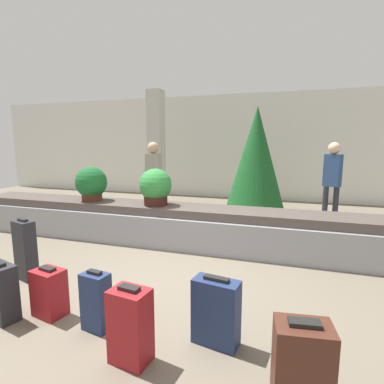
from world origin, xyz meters
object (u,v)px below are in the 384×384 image
suitcase_1 (302,363)px  potted_plant_1 (91,184)px  traveler_1 (154,174)px  suitcase_6 (49,292)px  pillar (156,147)px  potted_plant_0 (155,187)px  traveler_0 (332,176)px  suitcase_2 (216,312)px  suitcase_4 (25,250)px  suitcase_3 (96,301)px  decorated_tree (256,158)px  suitcase_5 (130,326)px  suitcase_0 (1,292)px

suitcase_1 → potted_plant_1: potted_plant_1 is taller
traveler_1 → suitcase_6: bearing=-77.4°
pillar → potted_plant_0: size_ratio=5.09×
suitcase_1 → potted_plant_0: potted_plant_0 is taller
traveler_0 → traveler_1: (-3.64, -0.83, 0.01)m
suitcase_2 → traveler_0: traveler_0 is taller
suitcase_1 → potted_plant_0: 3.61m
pillar → suitcase_1: size_ratio=5.54×
suitcase_6 → traveler_0: (3.07, 4.51, 0.80)m
suitcase_1 → suitcase_4: bearing=156.8°
suitcase_3 → potted_plant_0: 2.60m
traveler_1 → potted_plant_0: bearing=-60.0°
potted_plant_1 → decorated_tree: size_ratio=0.25×
suitcase_5 → potted_plant_1: (-2.33, 2.74, 0.67)m
pillar → suitcase_3: pillar is taller
suitcase_5 → potted_plant_0: bearing=118.2°
suitcase_1 → suitcase_2: 0.78m
suitcase_2 → suitcase_3: size_ratio=1.06×
suitcase_1 → traveler_0: bearing=73.4°
potted_plant_1 → traveler_1: bearing=62.1°
suitcase_4 → suitcase_6: 1.06m
suitcase_6 → traveler_1: (-0.57, 3.68, 0.81)m
pillar → suitcase_4: size_ratio=4.09×
suitcase_5 → decorated_tree: 5.43m
traveler_1 → decorated_tree: size_ratio=0.68×
decorated_tree → suitcase_0: bearing=-109.7°
suitcase_6 → potted_plant_0: (0.06, 2.40, 0.73)m
suitcase_3 → traveler_0: (2.48, 4.56, 0.77)m
suitcase_0 → traveler_1: traveler_1 is taller
pillar → suitcase_5: bearing=-67.3°
pillar → suitcase_3: size_ratio=5.63×
suitcase_0 → potted_plant_0: potted_plant_0 is taller
suitcase_0 → suitcase_5: suitcase_5 is taller
suitcase_5 → traveler_1: traveler_1 is taller
suitcase_0 → suitcase_5: 1.49m
traveler_1 → suitcase_3: bearing=-69.0°
pillar → suitcase_3: (2.05, -5.85, -1.33)m
suitcase_1 → traveler_1: (-2.91, 3.99, 0.77)m
potted_plant_0 → traveler_0: size_ratio=0.36×
suitcase_0 → traveler_1: size_ratio=0.34×
suitcase_6 → decorated_tree: bearing=83.9°
suitcase_1 → pillar: bearing=113.9°
traveler_0 → decorated_tree: size_ratio=0.67×
potted_plant_1 → suitcase_2: bearing=-38.7°
pillar → suitcase_4: pillar is taller
suitcase_1 → suitcase_3: 1.78m
suitcase_4 → suitcase_6: size_ratio=1.56×
traveler_0 → traveler_1: size_ratio=1.00×
potted_plant_1 → suitcase_1: bearing=-37.3°
suitcase_0 → suitcase_5: bearing=10.6°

